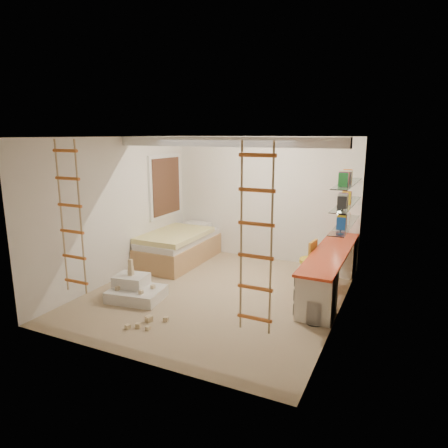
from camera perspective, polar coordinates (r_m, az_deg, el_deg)
The scene contains 15 objects.
floor at distance 6.87m, azimuth -1.08°, elevation -9.90°, with size 4.50×4.50×0.00m, color #A08567.
ceiling_beam at distance 6.61m, azimuth 0.00°, elevation 11.66°, with size 4.00×0.18×0.16m, color white.
window_frame at distance 8.70m, azimuth -8.44°, elevation 5.37°, with size 0.06×1.15×1.35m, color white.
window_blind at distance 8.68m, azimuth -8.21°, elevation 5.36°, with size 0.02×1.00×1.20m, color #4C2D1E.
rope_ladder_left at distance 5.84m, azimuth -21.02°, elevation 0.73°, with size 0.41×0.04×2.13m, color orange, non-canonical shape.
rope_ladder_right at distance 4.35m, azimuth 4.59°, elevation -2.36°, with size 0.41×0.04×2.13m, color #BF5820, non-canonical shape.
waste_bin at distance 5.97m, azimuth 12.90°, elevation -12.10°, with size 0.27×0.27×0.34m, color white.
desk at distance 7.00m, azimuth 14.93°, elevation -6.37°, with size 0.56×2.80×0.75m.
shelves at distance 6.97m, azimuth 17.08°, elevation 2.72°, with size 0.25×1.80×0.71m.
bed at distance 8.46m, azimuth -6.42°, elevation -3.23°, with size 1.02×2.00×0.69m.
task_lamp at distance 7.74m, azimuth 16.20°, elevation 0.99°, with size 0.14×0.36×0.57m.
swivel_chair at distance 7.13m, azimuth 12.45°, elevation -6.59°, with size 0.57×0.57×0.87m.
play_platform at distance 6.78m, azimuth -12.57°, elevation -9.20°, with size 0.93×0.77×0.37m.
toy_blocks at distance 6.32m, azimuth -12.12°, elevation -10.04°, with size 1.17×1.06×0.64m.
books at distance 6.95m, azimuth 17.16°, elevation 3.95°, with size 0.14×0.70×0.92m.
Camera 1 is at (2.82, -5.68, 2.64)m, focal length 32.00 mm.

